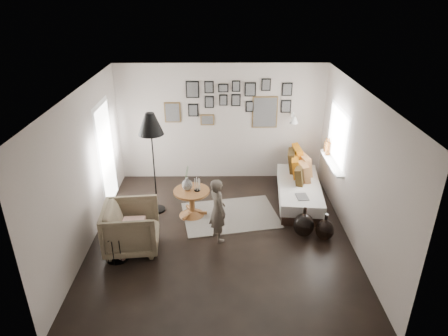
{
  "coord_description": "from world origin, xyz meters",
  "views": [
    {
      "loc": [
        -0.0,
        -5.94,
        4.12
      ],
      "look_at": [
        0.05,
        0.5,
        1.1
      ],
      "focal_mm": 32.0,
      "sensor_mm": 36.0,
      "label": 1
    }
  ],
  "objects_px": {
    "magazine_basket": "(116,247)",
    "demijohn_large": "(304,225)",
    "floor_lamp": "(151,128)",
    "pedestal_table": "(192,204)",
    "daybed": "(298,187)",
    "child": "(218,210)",
    "armchair": "(132,228)",
    "demijohn_small": "(325,230)",
    "vase": "(187,183)"
  },
  "relations": [
    {
      "from": "magazine_basket",
      "to": "child",
      "type": "distance_m",
      "value": 1.77
    },
    {
      "from": "magazine_basket",
      "to": "demijohn_small",
      "type": "distance_m",
      "value": 3.55
    },
    {
      "from": "pedestal_table",
      "to": "demijohn_small",
      "type": "bearing_deg",
      "value": -18.95
    },
    {
      "from": "demijohn_large",
      "to": "child",
      "type": "distance_m",
      "value": 1.57
    },
    {
      "from": "magazine_basket",
      "to": "child",
      "type": "height_order",
      "value": "child"
    },
    {
      "from": "floor_lamp",
      "to": "demijohn_large",
      "type": "height_order",
      "value": "floor_lamp"
    },
    {
      "from": "daybed",
      "to": "armchair",
      "type": "bearing_deg",
      "value": -146.84
    },
    {
      "from": "armchair",
      "to": "demijohn_large",
      "type": "bearing_deg",
      "value": -88.77
    },
    {
      "from": "magazine_basket",
      "to": "demijohn_large",
      "type": "xyz_separation_m",
      "value": [
        3.16,
        0.64,
        -0.0
      ]
    },
    {
      "from": "vase",
      "to": "child",
      "type": "bearing_deg",
      "value": -54.1
    },
    {
      "from": "daybed",
      "to": "demijohn_small",
      "type": "relative_size",
      "value": 3.9
    },
    {
      "from": "armchair",
      "to": "demijohn_small",
      "type": "bearing_deg",
      "value": -91.54
    },
    {
      "from": "vase",
      "to": "magazine_basket",
      "type": "height_order",
      "value": "vase"
    },
    {
      "from": "daybed",
      "to": "magazine_basket",
      "type": "bearing_deg",
      "value": -144.47
    },
    {
      "from": "magazine_basket",
      "to": "demijohn_large",
      "type": "relative_size",
      "value": 0.83
    },
    {
      "from": "demijohn_large",
      "to": "demijohn_small",
      "type": "height_order",
      "value": "demijohn_large"
    },
    {
      "from": "daybed",
      "to": "demijohn_large",
      "type": "xyz_separation_m",
      "value": [
        -0.12,
        -1.26,
        -0.08
      ]
    },
    {
      "from": "daybed",
      "to": "demijohn_large",
      "type": "relative_size",
      "value": 3.55
    },
    {
      "from": "daybed",
      "to": "magazine_basket",
      "type": "height_order",
      "value": "daybed"
    },
    {
      "from": "vase",
      "to": "child",
      "type": "xyz_separation_m",
      "value": [
        0.58,
        -0.8,
        -0.11
      ]
    },
    {
      "from": "armchair",
      "to": "floor_lamp",
      "type": "distance_m",
      "value": 1.82
    },
    {
      "from": "armchair",
      "to": "pedestal_table",
      "type": "bearing_deg",
      "value": -47.27
    },
    {
      "from": "demijohn_small",
      "to": "vase",
      "type": "bearing_deg",
      "value": 161.2
    },
    {
      "from": "floor_lamp",
      "to": "daybed",
      "type": "bearing_deg",
      "value": 7.61
    },
    {
      "from": "pedestal_table",
      "to": "magazine_basket",
      "type": "relative_size",
      "value": 1.49
    },
    {
      "from": "pedestal_table",
      "to": "magazine_basket",
      "type": "height_order",
      "value": "pedestal_table"
    },
    {
      "from": "child",
      "to": "demijohn_large",
      "type": "bearing_deg",
      "value": -114.43
    },
    {
      "from": "pedestal_table",
      "to": "armchair",
      "type": "relative_size",
      "value": 0.77
    },
    {
      "from": "armchair",
      "to": "vase",
      "type": "bearing_deg",
      "value": -44.2
    },
    {
      "from": "vase",
      "to": "floor_lamp",
      "type": "height_order",
      "value": "floor_lamp"
    },
    {
      "from": "floor_lamp",
      "to": "pedestal_table",
      "type": "bearing_deg",
      "value": -14.85
    },
    {
      "from": "vase",
      "to": "demijohn_small",
      "type": "distance_m",
      "value": 2.64
    },
    {
      "from": "vase",
      "to": "floor_lamp",
      "type": "xyz_separation_m",
      "value": [
        -0.63,
        0.17,
        1.04
      ]
    },
    {
      "from": "child",
      "to": "armchair",
      "type": "bearing_deg",
      "value": 72.62
    },
    {
      "from": "demijohn_small",
      "to": "child",
      "type": "relative_size",
      "value": 0.44
    },
    {
      "from": "floor_lamp",
      "to": "child",
      "type": "xyz_separation_m",
      "value": [
        1.21,
        -0.97,
        -1.15
      ]
    },
    {
      "from": "armchair",
      "to": "child",
      "type": "xyz_separation_m",
      "value": [
        1.43,
        0.26,
        0.18
      ]
    },
    {
      "from": "demijohn_small",
      "to": "child",
      "type": "distance_m",
      "value": 1.91
    },
    {
      "from": "vase",
      "to": "armchair",
      "type": "xyz_separation_m",
      "value": [
        -0.85,
        -1.06,
        -0.29
      ]
    },
    {
      "from": "magazine_basket",
      "to": "child",
      "type": "relative_size",
      "value": 0.4
    },
    {
      "from": "vase",
      "to": "demijohn_large",
      "type": "relative_size",
      "value": 0.88
    },
    {
      "from": "pedestal_table",
      "to": "daybed",
      "type": "relative_size",
      "value": 0.35
    },
    {
      "from": "floor_lamp",
      "to": "demijohn_small",
      "type": "relative_size",
      "value": 3.94
    },
    {
      "from": "pedestal_table",
      "to": "armchair",
      "type": "bearing_deg",
      "value": -131.73
    },
    {
      "from": "child",
      "to": "vase",
      "type": "bearing_deg",
      "value": 8.15
    },
    {
      "from": "demijohn_small",
      "to": "pedestal_table",
      "type": "bearing_deg",
      "value": 161.05
    },
    {
      "from": "daybed",
      "to": "child",
      "type": "distance_m",
      "value": 2.14
    },
    {
      "from": "pedestal_table",
      "to": "daybed",
      "type": "distance_m",
      "value": 2.22
    },
    {
      "from": "vase",
      "to": "floor_lamp",
      "type": "relative_size",
      "value": 0.25
    },
    {
      "from": "magazine_basket",
      "to": "demijohn_large",
      "type": "bearing_deg",
      "value": 11.39
    }
  ]
}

